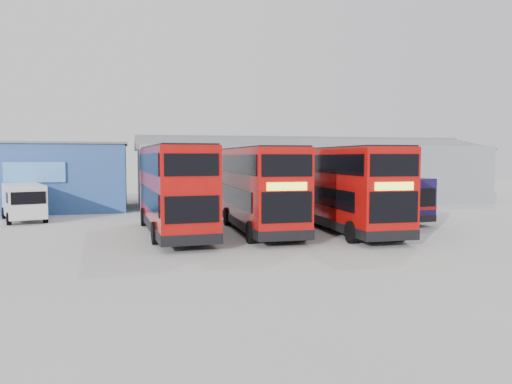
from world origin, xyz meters
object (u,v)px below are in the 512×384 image
double_decker_centre (258,190)px  panel_van (24,200)px  office_block (45,176)px  maintenance_shed (308,173)px  single_decker_blue (369,197)px  double_decker_left (174,191)px  double_decker_right (345,190)px

double_decker_centre → panel_van: double_decker_centre is taller
office_block → double_decker_centre: 19.64m
office_block → maintenance_shed: 22.09m
office_block → single_decker_blue: office_block is taller
office_block → panel_van: office_block is taller
double_decker_left → panel_van: size_ratio=1.95×
double_decker_right → double_decker_centre: bearing=167.6°
double_decker_left → single_decker_blue: double_decker_left is taller
maintenance_shed → single_decker_blue: 12.72m
maintenance_shed → double_decker_right: maintenance_shed is taller
maintenance_shed → double_decker_left: maintenance_shed is taller
office_block → double_decker_centre: bearing=-48.4°
double_decker_right → maintenance_shed: bearing=77.6°
office_block → double_decker_right: (17.64, -15.81, -0.31)m
maintenance_shed → double_decker_centre: bearing=-118.2°
maintenance_shed → panel_van: maintenance_shed is taller
double_decker_centre → panel_van: bearing=149.9°
double_decker_centre → office_block: bearing=132.4°
double_decker_right → panel_van: 20.10m
office_block → single_decker_blue: size_ratio=1.17×
panel_van → single_decker_blue: bearing=-26.8°
double_decker_centre → double_decker_right: (4.60, -1.13, 0.01)m
office_block → maintenance_shed: (22.00, 2.01, 0.02)m
maintenance_shed → double_decker_centre: (-8.96, -16.69, -0.34)m
double_decker_right → double_decker_left: bearing=174.8°
office_block → maintenance_shed: size_ratio=0.40×
double_decker_left → double_decker_right: (9.14, -1.06, -0.02)m
double_decker_centre → single_decker_blue: double_decker_centre is taller
office_block → panel_van: 6.84m
maintenance_shed → single_decker_blue: (-0.29, -12.66, -1.21)m
double_decker_left → office_block: bearing=-63.1°
maintenance_shed → double_decker_right: 18.35m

